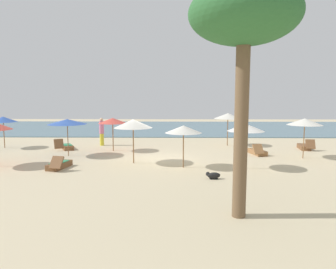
% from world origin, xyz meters
% --- Properties ---
extents(ground_plane, '(60.00, 60.00, 0.00)m').
position_xyz_m(ground_plane, '(0.00, 0.00, 0.00)').
color(ground_plane, beige).
extents(ocean_water, '(48.00, 16.00, 0.06)m').
position_xyz_m(ocean_water, '(0.00, 17.00, 0.03)').
color(ocean_water, slate).
rests_on(ocean_water, ground_plane).
extents(umbrella_0, '(1.93, 1.93, 2.26)m').
position_xyz_m(umbrella_0, '(8.30, 0.42, 2.07)').
color(umbrella_0, olive).
rests_on(umbrella_0, ground_plane).
extents(umbrella_1, '(1.79, 1.79, 2.08)m').
position_xyz_m(umbrella_1, '(1.45, -2.02, 1.90)').
color(umbrella_1, brown).
rests_on(umbrella_1, ground_plane).
extents(umbrella_2, '(1.81, 1.81, 2.12)m').
position_xyz_m(umbrella_2, '(-2.91, 2.58, 1.94)').
color(umbrella_2, olive).
rests_on(umbrella_2, ground_plane).
extents(umbrella_4, '(1.77, 1.77, 2.19)m').
position_xyz_m(umbrella_4, '(4.42, -2.23, 2.01)').
color(umbrella_4, brown).
rests_on(umbrella_4, ground_plane).
extents(umbrella_5, '(1.79, 1.79, 2.13)m').
position_xyz_m(umbrella_5, '(-10.50, 3.60, 1.94)').
color(umbrella_5, brown).
rests_on(umbrella_5, ground_plane).
extents(umbrella_6, '(2.00, 2.00, 2.31)m').
position_xyz_m(umbrella_6, '(-1.13, -1.06, 2.09)').
color(umbrella_6, brown).
rests_on(umbrella_6, ground_plane).
extents(umbrella_7, '(2.23, 2.23, 2.18)m').
position_xyz_m(umbrella_7, '(-5.22, 0.85, 2.02)').
color(umbrella_7, brown).
rests_on(umbrella_7, ground_plane).
extents(umbrella_8, '(1.94, 1.94, 2.30)m').
position_xyz_m(umbrella_8, '(4.78, 4.92, 2.11)').
color(umbrella_8, brown).
rests_on(umbrella_8, ground_plane).
extents(lounger_0, '(0.85, 1.72, 0.73)m').
position_xyz_m(lounger_0, '(9.63, 3.44, 0.17)').
color(lounger_0, brown).
rests_on(lounger_0, ground_plane).
extents(lounger_1, '(0.92, 1.75, 0.71)m').
position_xyz_m(lounger_1, '(6.02, 1.52, 0.17)').
color(lounger_1, olive).
rests_on(lounger_1, ground_plane).
extents(lounger_2, '(0.89, 1.76, 0.70)m').
position_xyz_m(lounger_2, '(-4.61, -2.33, 0.18)').
color(lounger_2, brown).
rests_on(lounger_2, ground_plane).
extents(lounger_3, '(1.28, 1.71, 0.75)m').
position_xyz_m(lounger_3, '(-6.13, 3.18, 0.18)').
color(lounger_3, brown).
rests_on(lounger_3, ground_plane).
extents(person_0, '(0.43, 0.43, 1.97)m').
position_xyz_m(person_0, '(-4.15, 4.84, 1.01)').
color(person_0, yellow).
rests_on(person_0, ground_plane).
extents(palm_1, '(3.07, 3.07, 6.57)m').
position_xyz_m(palm_1, '(2.89, -8.32, 5.57)').
color(palm_1, brown).
rests_on(palm_1, ground_plane).
extents(dog, '(0.64, 0.35, 0.30)m').
position_xyz_m(dog, '(2.65, -4.16, 0.16)').
color(dog, black).
rests_on(dog, ground_plane).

